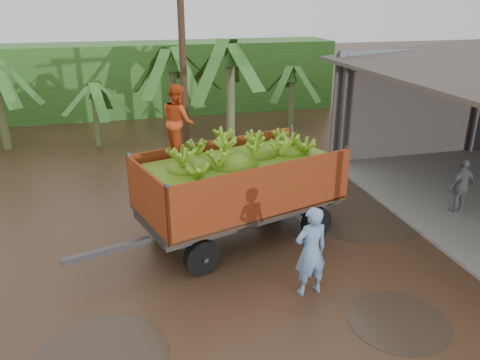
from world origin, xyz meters
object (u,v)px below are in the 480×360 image
(banana_trailer, at_px, (239,182))
(man_grey, at_px, (461,186))
(utility_pole, at_px, (183,52))
(man_blue, at_px, (311,251))

(banana_trailer, relative_size, man_grey, 4.15)
(banana_trailer, height_order, man_grey, banana_trailer)
(man_grey, bearing_deg, utility_pole, -55.73)
(man_blue, bearing_deg, man_grey, -161.62)
(man_blue, height_order, utility_pole, utility_pole)
(man_blue, distance_m, man_grey, 6.15)
(banana_trailer, bearing_deg, man_blue, -90.83)
(man_grey, xyz_separation_m, utility_pole, (-6.87, 6.35, 3.17))
(man_grey, distance_m, utility_pole, 9.88)
(man_blue, relative_size, utility_pole, 0.25)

